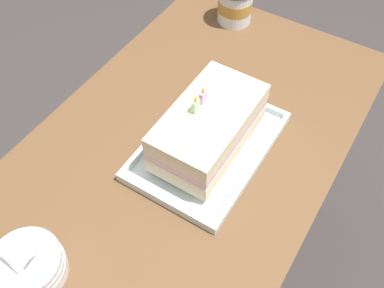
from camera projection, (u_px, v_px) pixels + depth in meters
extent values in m
plane|color=#383333|center=(182.00, 272.00, 1.57)|extent=(8.00, 8.00, 0.00)
cube|color=brown|center=(176.00, 160.00, 1.03)|extent=(1.22, 0.67, 0.04)
cube|color=brown|center=(334.00, 144.00, 1.50)|extent=(0.06, 0.06, 0.67)
cube|color=brown|center=(197.00, 85.00, 1.68)|extent=(0.06, 0.06, 0.67)
cube|color=silver|center=(208.00, 148.00, 1.02)|extent=(0.37, 0.25, 0.01)
cube|color=silver|center=(254.00, 167.00, 0.97)|extent=(0.37, 0.01, 0.02)
cube|color=silver|center=(165.00, 124.00, 1.05)|extent=(0.37, 0.01, 0.02)
cube|color=silver|center=(165.00, 201.00, 0.92)|extent=(0.01, 0.23, 0.02)
cube|color=silver|center=(244.00, 97.00, 1.10)|extent=(0.01, 0.23, 0.02)
cube|color=beige|center=(208.00, 136.00, 0.99)|extent=(0.28, 0.15, 0.04)
cube|color=beige|center=(209.00, 127.00, 0.96)|extent=(0.28, 0.15, 0.02)
cube|color=beige|center=(209.00, 118.00, 0.94)|extent=(0.28, 0.15, 0.04)
cube|color=white|center=(214.00, 113.00, 0.92)|extent=(0.21, 0.03, 0.00)
cube|color=#99DB9E|center=(196.00, 106.00, 0.91)|extent=(0.02, 0.01, 0.03)
ellipsoid|color=yellow|center=(196.00, 99.00, 0.89)|extent=(0.01, 0.01, 0.01)
cube|color=#E099C6|center=(203.00, 97.00, 0.92)|extent=(0.02, 0.01, 0.03)
ellipsoid|color=yellow|center=(203.00, 90.00, 0.91)|extent=(0.01, 0.01, 0.01)
cylinder|color=white|center=(31.00, 269.00, 0.83)|extent=(0.14, 0.14, 0.03)
cylinder|color=white|center=(29.00, 266.00, 0.82)|extent=(0.14, 0.14, 0.03)
cylinder|color=white|center=(26.00, 263.00, 0.81)|extent=(0.13, 0.13, 0.03)
cylinder|color=silver|center=(33.00, 255.00, 0.78)|extent=(0.05, 0.04, 0.07)
cylinder|color=silver|center=(11.00, 264.00, 0.77)|extent=(0.02, 0.06, 0.05)
cylinder|color=white|center=(235.00, 6.00, 1.28)|extent=(0.10, 0.10, 0.10)
cylinder|color=#B78938|center=(235.00, 4.00, 1.28)|extent=(0.10, 0.10, 0.04)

